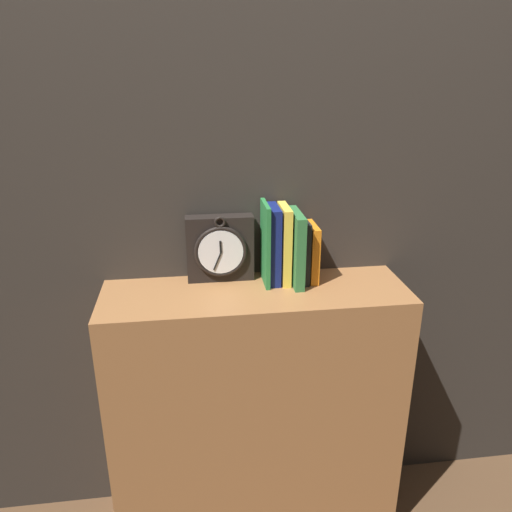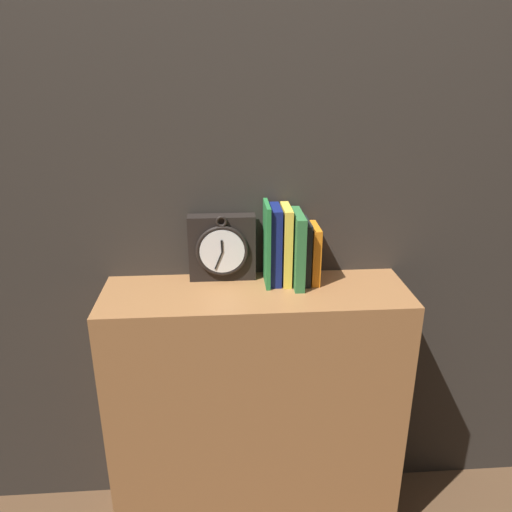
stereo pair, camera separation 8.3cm
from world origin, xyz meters
name	(u,v)px [view 1 (the left image)]	position (x,y,z in m)	size (l,w,h in m)	color
ground_plane	(256,512)	(0.00, 0.00, 0.00)	(12.00, 12.00, 0.00)	#513823
wall_back	(248,140)	(0.00, 0.17, 1.30)	(6.00, 0.05, 2.60)	#2D2823
bookshelf	(256,413)	(0.00, 0.00, 0.44)	(0.92, 0.29, 0.88)	#936038
clock	(220,249)	(-0.10, 0.10, 0.98)	(0.21, 0.07, 0.21)	black
book_slot0_green	(265,244)	(0.04, 0.07, 1.01)	(0.01, 0.13, 0.25)	#257236
book_slot1_navy	(273,244)	(0.06, 0.07, 1.00)	(0.03, 0.12, 0.24)	navy
book_slot2_yellow	(284,244)	(0.10, 0.07, 1.00)	(0.02, 0.13, 0.24)	yellow
book_slot3_green	(296,248)	(0.13, 0.05, 0.99)	(0.03, 0.16, 0.22)	#2E6C38
book_slot4_black	(303,250)	(0.16, 0.07, 0.98)	(0.02, 0.13, 0.19)	black
book_slot5_orange	(311,252)	(0.18, 0.07, 0.97)	(0.03, 0.12, 0.18)	orange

